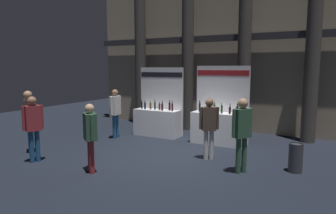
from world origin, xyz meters
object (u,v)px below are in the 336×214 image
trash_bin (296,158)px  visitor_5 (242,129)px  visitor_1 (90,132)px  visitor_4 (115,109)px  visitor_2 (29,116)px  visitor_3 (209,124)px  exhibitor_booth_1 (219,125)px  exhibitor_booth_0 (158,119)px  visitor_0 (33,123)px

trash_bin → visitor_5: bearing=-148.8°
visitor_1 → visitor_4: bearing=154.3°
visitor_1 → trash_bin: bearing=64.2°
trash_bin → visitor_2: bearing=-164.6°
visitor_1 → visitor_3: size_ratio=0.99×
exhibitor_booth_1 → trash_bin: size_ratio=3.62×
visitor_3 → visitor_1: bearing=-160.4°
visitor_3 → visitor_2: bearing=172.7°
visitor_3 → visitor_4: (-3.84, 0.80, 0.05)m
visitor_5 → visitor_4: bearing=108.2°
visitor_4 → exhibitor_booth_0: bearing=126.3°
visitor_0 → visitor_5: 5.37m
visitor_1 → visitor_2: bearing=-153.8°
visitor_1 → visitor_3: (2.08, 2.35, -0.01)m
exhibitor_booth_0 → visitor_5: exhibitor_booth_0 is taller
trash_bin → visitor_0: (-6.19, -2.48, 0.69)m
visitor_0 → visitor_4: (0.14, 3.25, 0.00)m
exhibitor_booth_1 → trash_bin: (2.55, -1.74, -0.28)m
trash_bin → visitor_4: 6.14m
exhibitor_booth_0 → visitor_1: exhibitor_booth_0 is taller
exhibitor_booth_0 → exhibitor_booth_1: 2.39m
trash_bin → visitor_5: 1.51m
visitor_1 → visitor_4: size_ratio=0.96×
exhibitor_booth_0 → visitor_2: bearing=-119.3°
visitor_3 → visitor_5: size_ratio=0.93×
trash_bin → visitor_2: (-7.06, -1.95, 0.76)m
exhibitor_booth_1 → visitor_5: 2.85m
trash_bin → visitor_5: visitor_5 is taller
visitor_3 → visitor_5: bearing=-60.2°
exhibitor_booth_1 → visitor_2: size_ratio=1.39×
visitor_1 → visitor_2: 2.80m
trash_bin → visitor_3: (-2.21, -0.03, 0.64)m
trash_bin → exhibitor_booth_0: bearing=159.6°
trash_bin → visitor_0: bearing=-158.2°
visitor_4 → trash_bin: bearing=75.4°
visitor_1 → visitor_0: bearing=-141.9°
trash_bin → visitor_1: bearing=-151.0°
exhibitor_booth_1 → exhibitor_booth_0: bearing=177.8°
exhibitor_booth_0 → visitor_3: 3.32m
visitor_1 → visitor_5: (3.16, 1.70, 0.08)m
exhibitor_booth_0 → visitor_2: (-2.12, -3.78, 0.50)m
exhibitor_booth_0 → visitor_3: size_ratio=1.49×
visitor_4 → visitor_1: bearing=21.8°
exhibitor_booth_1 → visitor_3: bearing=-79.2°
visitor_0 → visitor_3: (3.98, 2.45, -0.05)m
visitor_0 → visitor_4: bearing=22.1°
exhibitor_booth_1 → visitor_1: bearing=-112.9°
visitor_1 → visitor_2: size_ratio=0.91×
visitor_1 → visitor_5: visitor_5 is taller
exhibitor_booth_0 → visitor_1: bearing=-81.4°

